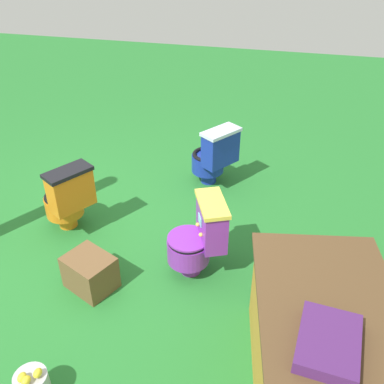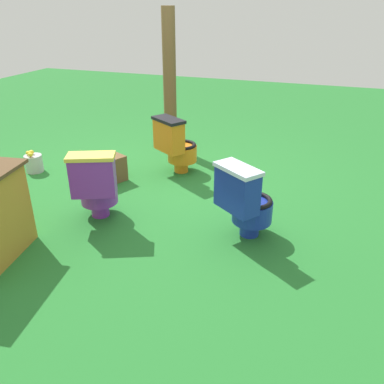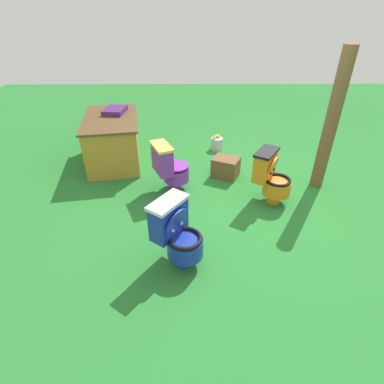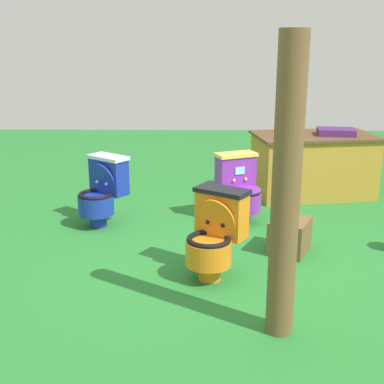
{
  "view_description": "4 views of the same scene",
  "coord_description": "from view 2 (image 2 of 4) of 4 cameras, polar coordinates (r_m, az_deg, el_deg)",
  "views": [
    {
      "loc": [
        3.02,
        1.67,
        2.78
      ],
      "look_at": [
        -0.52,
        0.84,
        0.38
      ],
      "focal_mm": 41.55,
      "sensor_mm": 36.0,
      "label": 1
    },
    {
      "loc": [
        -1.92,
        4.07,
        2.0
      ],
      "look_at": [
        -0.78,
        0.86,
        0.36
      ],
      "focal_mm": 37.44,
      "sensor_mm": 36.0,
      "label": 2
    },
    {
      "loc": [
        -3.63,
        0.78,
        2.33
      ],
      "look_at": [
        -0.65,
        0.75,
        0.45
      ],
      "focal_mm": 27.97,
      "sensor_mm": 36.0,
      "label": 3
    },
    {
      "loc": [
        -0.26,
        -4.16,
        1.85
      ],
      "look_at": [
        -0.36,
        0.37,
        0.52
      ],
      "focal_mm": 47.53,
      "sensor_mm": 36.0,
      "label": 4
    }
  ],
  "objects": [
    {
      "name": "wooden_post",
      "position": [
        5.75,
        -3.21,
        15.33
      ],
      "size": [
        0.18,
        0.18,
        1.93
      ],
      "primitive_type": "cylinder",
      "color": "brown",
      "rests_on": "ground"
    },
    {
      "name": "small_crate",
      "position": [
        4.94,
        -12.06,
        3.22
      ],
      "size": [
        0.45,
        0.49,
        0.31
      ],
      "primitive_type": "cube",
      "rotation": [
        0.0,
        0.0,
        1.13
      ],
      "color": "brown",
      "rests_on": "ground"
    },
    {
      "name": "lemon_bucket",
      "position": [
        5.51,
        -21.61,
        3.88
      ],
      "size": [
        0.22,
        0.22,
        0.28
      ],
      "color": "#B7B7BF",
      "rests_on": "ground"
    },
    {
      "name": "ground",
      "position": [
        4.93,
        -5.25,
        1.67
      ],
      "size": [
        14.0,
        14.0,
        0.0
      ],
      "primitive_type": "plane",
      "color": "#26752D"
    },
    {
      "name": "toilet_orange",
      "position": [
        5.0,
        -2.27,
        6.74
      ],
      "size": [
        0.6,
        0.63,
        0.73
      ],
      "rotation": [
        0.0,
        0.0,
        2.57
      ],
      "color": "orange",
      "rests_on": "ground"
    },
    {
      "name": "toilet_blue",
      "position": [
        3.61,
        7.61,
        -1.25
      ],
      "size": [
        0.61,
        0.63,
        0.73
      ],
      "rotation": [
        0.0,
        0.0,
        2.51
      ],
      "color": "#192D9E",
      "rests_on": "ground"
    },
    {
      "name": "toilet_purple",
      "position": [
        4.0,
        -13.49,
        0.96
      ],
      "size": [
        0.56,
        0.61,
        0.73
      ],
      "rotation": [
        0.0,
        0.0,
        3.55
      ],
      "color": "purple",
      "rests_on": "ground"
    }
  ]
}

